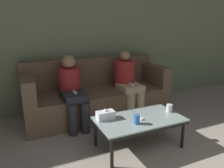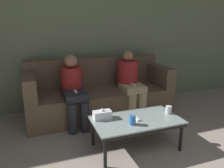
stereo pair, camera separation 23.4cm
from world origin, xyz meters
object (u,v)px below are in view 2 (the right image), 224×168
object	(u,v)px
coffee_table	(136,122)
cup_near_right	(132,120)
cup_near_left	(169,110)
tissue_box	(102,115)
seated_person_mid_left	(130,80)
couch	(99,94)
game_remote	(136,118)
seated_person_left_end	(73,87)

from	to	relation	value
coffee_table	cup_near_right	bearing A→B (deg)	-132.69
cup_near_left	tissue_box	bearing A→B (deg)	170.63
seated_person_mid_left	cup_near_right	bearing A→B (deg)	-113.05
cup_near_left	seated_person_mid_left	world-z (taller)	seated_person_mid_left
couch	game_remote	distance (m)	1.24
couch	cup_near_left	world-z (taller)	couch
cup_near_right	coffee_table	bearing A→B (deg)	47.31
coffee_table	cup_near_left	size ratio (longest dim) A/B	10.72
game_remote	seated_person_left_end	xyz separation A→B (m)	(-0.59, 0.99, 0.18)
couch	coffee_table	size ratio (longest dim) A/B	2.21
cup_near_left	coffee_table	bearing A→B (deg)	-178.57
seated_person_left_end	coffee_table	bearing A→B (deg)	-59.42
tissue_box	seated_person_mid_left	size ratio (longest dim) A/B	0.20
cup_near_right	seated_person_left_end	bearing A→B (deg)	113.08
tissue_box	seated_person_mid_left	distance (m)	1.17
tissue_box	seated_person_mid_left	world-z (taller)	seated_person_mid_left
game_remote	tissue_box	bearing A→B (deg)	158.51
coffee_table	seated_person_left_end	size ratio (longest dim) A/B	1.00
coffee_table	game_remote	world-z (taller)	game_remote
cup_near_left	seated_person_mid_left	size ratio (longest dim) A/B	0.09
cup_near_left	tissue_box	distance (m)	0.87
couch	coffee_table	xyz separation A→B (m)	(0.11, -1.24, 0.01)
couch	coffee_table	bearing A→B (deg)	-85.14
couch	seated_person_left_end	distance (m)	0.59
tissue_box	game_remote	size ratio (longest dim) A/B	1.47
cup_near_right	tissue_box	xyz separation A→B (m)	(-0.28, 0.28, -0.01)
game_remote	cup_near_left	bearing A→B (deg)	1.43
cup_near_left	tissue_box	world-z (taller)	tissue_box
tissue_box	seated_person_mid_left	xyz separation A→B (m)	(0.77, 0.88, 0.15)
game_remote	seated_person_mid_left	distance (m)	1.11
couch	seated_person_left_end	xyz separation A→B (m)	(-0.48, -0.24, 0.24)
tissue_box	seated_person_left_end	world-z (taller)	seated_person_left_end
cup_near_left	cup_near_right	world-z (taller)	cup_near_right
cup_near_left	seated_person_mid_left	xyz separation A→B (m)	(-0.09, 1.02, 0.15)
tissue_box	couch	bearing A→B (deg)	75.26
coffee_table	seated_person_left_end	xyz separation A→B (m)	(-0.59, 0.99, 0.23)
cup_near_left	couch	bearing A→B (deg)	115.16
couch	coffee_table	distance (m)	1.24
cup_near_left	game_remote	world-z (taller)	cup_near_left
couch	seated_person_mid_left	xyz separation A→B (m)	(0.48, -0.21, 0.26)
coffee_table	seated_person_left_end	bearing A→B (deg)	120.58
couch	cup_near_left	bearing A→B (deg)	-64.84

